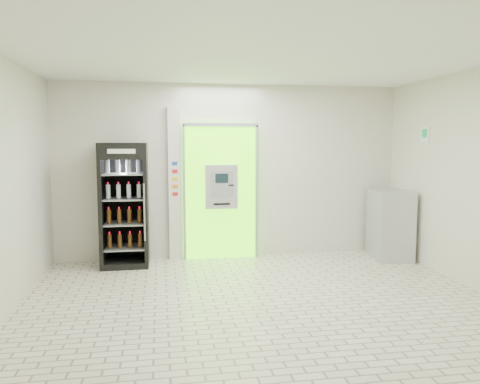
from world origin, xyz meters
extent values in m
plane|color=beige|center=(0.00, 0.00, 0.00)|extent=(6.00, 6.00, 0.00)
plane|color=beige|center=(0.00, 2.50, 1.50)|extent=(6.00, 0.00, 6.00)
plane|color=beige|center=(0.00, -2.50, 1.50)|extent=(6.00, 0.00, 6.00)
plane|color=white|center=(0.00, 0.00, 3.00)|extent=(6.00, 6.00, 0.00)
cube|color=#58ED0A|center=(-0.20, 2.43, 1.15)|extent=(1.20, 0.12, 2.30)
cube|color=gray|center=(-0.20, 2.36, 2.30)|extent=(1.28, 0.04, 0.06)
cube|color=gray|center=(-0.83, 2.36, 1.15)|extent=(0.04, 0.04, 2.30)
cube|color=gray|center=(0.43, 2.36, 1.15)|extent=(0.04, 0.04, 2.30)
cube|color=black|center=(-0.10, 2.38, 0.50)|extent=(0.62, 0.01, 0.67)
cube|color=black|center=(-0.54, 2.38, 1.98)|extent=(0.22, 0.01, 0.18)
cube|color=#ACAFB4|center=(-0.20, 2.32, 1.25)|extent=(0.55, 0.12, 0.75)
cube|color=black|center=(-0.20, 2.25, 1.40)|extent=(0.22, 0.01, 0.16)
cube|color=gray|center=(-0.20, 2.25, 1.12)|extent=(0.16, 0.01, 0.12)
cube|color=black|center=(-0.04, 2.25, 1.28)|extent=(0.09, 0.01, 0.02)
cube|color=black|center=(-0.20, 2.25, 0.96)|extent=(0.28, 0.01, 0.03)
cube|color=silver|center=(-0.98, 2.45, 1.30)|extent=(0.22, 0.10, 2.60)
cube|color=#193FB2|center=(-0.98, 2.40, 1.65)|extent=(0.09, 0.01, 0.06)
cube|color=red|center=(-0.98, 2.40, 1.52)|extent=(0.09, 0.01, 0.06)
cube|color=yellow|center=(-0.98, 2.40, 1.39)|extent=(0.09, 0.01, 0.06)
cube|color=orange|center=(-0.98, 2.40, 1.26)|extent=(0.09, 0.01, 0.06)
cube|color=red|center=(-0.98, 2.40, 1.13)|extent=(0.09, 0.01, 0.06)
cube|color=black|center=(-1.80, 2.15, 1.00)|extent=(0.75, 0.69, 2.00)
cube|color=black|center=(-1.80, 2.47, 1.00)|extent=(0.75, 0.06, 2.00)
cube|color=red|center=(-1.80, 1.81, 1.87)|extent=(0.73, 0.01, 0.24)
cube|color=white|center=(-1.80, 1.81, 1.87)|extent=(0.42, 0.01, 0.07)
cube|color=black|center=(-1.80, 2.15, 0.05)|extent=(0.75, 0.69, 0.10)
cylinder|color=gray|center=(-1.48, 1.79, 0.92)|extent=(0.02, 0.02, 0.90)
cube|color=gray|center=(-1.80, 2.15, 0.30)|extent=(0.63, 0.58, 0.02)
cube|color=gray|center=(-1.80, 2.15, 0.70)|extent=(0.63, 0.58, 0.02)
cube|color=gray|center=(-1.80, 2.15, 1.10)|extent=(0.63, 0.58, 0.02)
cube|color=gray|center=(-1.80, 2.15, 1.50)|extent=(0.63, 0.58, 0.02)
cube|color=#ACAFB4|center=(2.69, 1.90, 0.59)|extent=(0.73, 0.97, 1.18)
cube|color=gray|center=(2.40, 1.90, 0.65)|extent=(0.14, 0.86, 0.01)
cube|color=white|center=(2.99, 1.40, 2.12)|extent=(0.02, 0.22, 0.26)
cube|color=#0C8A46|center=(2.98, 1.40, 2.15)|extent=(0.00, 0.14, 0.14)
camera|label=1|loc=(-1.23, -5.55, 1.99)|focal=35.00mm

